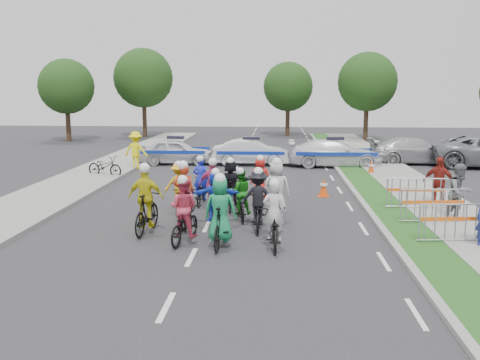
# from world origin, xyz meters

# --- Properties ---
(ground) EXTENTS (90.00, 90.00, 0.00)m
(ground) POSITION_xyz_m (0.00, 0.00, 0.00)
(ground) COLOR #28282B
(ground) RESTS_ON ground
(curb_right) EXTENTS (0.20, 60.00, 0.12)m
(curb_right) POSITION_xyz_m (5.10, 5.00, 0.06)
(curb_right) COLOR gray
(curb_right) RESTS_ON ground
(grass_strip) EXTENTS (1.20, 60.00, 0.11)m
(grass_strip) POSITION_xyz_m (5.80, 5.00, 0.06)
(grass_strip) COLOR #1C4E19
(grass_strip) RESTS_ON ground
(sidewalk_right) EXTENTS (2.40, 60.00, 0.13)m
(sidewalk_right) POSITION_xyz_m (7.60, 5.00, 0.07)
(sidewalk_right) COLOR gray
(sidewalk_right) RESTS_ON ground
(sidewalk_left) EXTENTS (3.00, 60.00, 0.13)m
(sidewalk_left) POSITION_xyz_m (-6.50, 5.00, 0.07)
(sidewalk_left) COLOR gray
(sidewalk_left) RESTS_ON ground
(rider_0) EXTENTS (0.70, 1.81, 1.82)m
(rider_0) POSITION_xyz_m (1.99, 0.94, 0.60)
(rider_0) COLOR black
(rider_0) RESTS_ON ground
(rider_1) EXTENTS (0.85, 1.88, 1.95)m
(rider_1) POSITION_xyz_m (0.62, 0.92, 0.76)
(rider_1) COLOR black
(rider_1) RESTS_ON ground
(rider_2) EXTENTS (0.98, 1.89, 1.83)m
(rider_2) POSITION_xyz_m (-0.39, 1.26, 0.68)
(rider_2) COLOR black
(rider_2) RESTS_ON ground
(rider_3) EXTENTS (1.06, 1.97, 2.03)m
(rider_3) POSITION_xyz_m (-1.60, 2.11, 0.77)
(rider_3) COLOR black
(rider_3) RESTS_ON ground
(rider_4) EXTENTS (1.02, 1.81, 1.85)m
(rider_4) POSITION_xyz_m (1.53, 2.69, 0.72)
(rider_4) COLOR black
(rider_4) RESTS_ON ground
(rider_5) EXTENTS (1.45, 1.73, 1.76)m
(rider_5) POSITION_xyz_m (0.27, 3.00, 0.75)
(rider_5) COLOR black
(rider_5) RESTS_ON ground
(rider_6) EXTENTS (0.99, 2.02, 1.97)m
(rider_6) POSITION_xyz_m (-0.68, 3.02, 0.65)
(rider_6) COLOR black
(rider_6) RESTS_ON ground
(rider_7) EXTENTS (0.89, 1.94, 1.99)m
(rider_7) POSITION_xyz_m (2.05, 3.75, 0.77)
(rider_7) COLOR black
(rider_7) RESTS_ON ground
(rider_8) EXTENTS (0.84, 1.69, 1.65)m
(rider_8) POSITION_xyz_m (0.93, 3.90, 0.62)
(rider_8) COLOR black
(rider_8) RESTS_ON ground
(rider_9) EXTENTS (0.94, 1.77, 1.85)m
(rider_9) POSITION_xyz_m (0.00, 4.62, 0.71)
(rider_9) COLOR black
(rider_9) RESTS_ON ground
(rider_10) EXTENTS (1.01, 1.75, 1.72)m
(rider_10) POSITION_xyz_m (-1.16, 4.86, 0.67)
(rider_10) COLOR black
(rider_10) RESTS_ON ground
(rider_11) EXTENTS (1.46, 1.74, 1.81)m
(rider_11) POSITION_xyz_m (0.52, 5.19, 0.76)
(rider_11) COLOR black
(rider_11) RESTS_ON ground
(rider_12) EXTENTS (0.64, 1.73, 1.75)m
(rider_12) POSITION_xyz_m (-0.61, 6.06, 0.58)
(rider_12) COLOR black
(rider_12) RESTS_ON ground
(rider_13) EXTENTS (0.79, 1.72, 1.76)m
(rider_13) POSITION_xyz_m (1.48, 6.25, 0.69)
(rider_13) COLOR black
(rider_13) RESTS_ON ground
(police_car_0) EXTENTS (4.11, 1.88, 1.37)m
(police_car_0) POSITION_xyz_m (-3.38, 16.05, 0.68)
(police_car_0) COLOR silver
(police_car_0) RESTS_ON ground
(police_car_1) EXTENTS (4.17, 1.61, 1.35)m
(police_car_1) POSITION_xyz_m (0.71, 16.02, 0.68)
(police_car_1) COLOR silver
(police_car_1) RESTS_ON ground
(police_car_2) EXTENTS (4.88, 2.06, 1.41)m
(police_car_2) POSITION_xyz_m (5.10, 15.69, 0.70)
(police_car_2) COLOR silver
(police_car_2) RESTS_ON ground
(civilian_sedan) EXTENTS (5.03, 2.28, 1.43)m
(civilian_sedan) POSITION_xyz_m (9.55, 17.06, 0.71)
(civilian_sedan) COLOR #A5A5AA
(civilian_sedan) RESTS_ON ground
(spectator_1) EXTENTS (1.10, 1.02, 1.81)m
(spectator_1) POSITION_xyz_m (7.64, 4.04, 0.90)
(spectator_1) COLOR slate
(spectator_1) RESTS_ON ground
(spectator_2) EXTENTS (1.12, 0.85, 1.77)m
(spectator_2) POSITION_xyz_m (7.59, 6.06, 0.88)
(spectator_2) COLOR maroon
(spectator_2) RESTS_ON ground
(marshal_hiviz) EXTENTS (1.35, 0.94, 1.90)m
(marshal_hiviz) POSITION_xyz_m (-5.06, 14.16, 0.95)
(marshal_hiviz) COLOR yellow
(marshal_hiviz) RESTS_ON ground
(barrier_0) EXTENTS (2.04, 0.69, 1.12)m
(barrier_0) POSITION_xyz_m (6.70, 1.46, 0.56)
(barrier_0) COLOR #A5A8AD
(barrier_0) RESTS_ON ground
(barrier_1) EXTENTS (2.04, 0.70, 1.12)m
(barrier_1) POSITION_xyz_m (6.70, 3.53, 0.56)
(barrier_1) COLOR #A5A8AD
(barrier_1) RESTS_ON ground
(barrier_2) EXTENTS (2.01, 0.54, 1.12)m
(barrier_2) POSITION_xyz_m (6.70, 5.46, 0.56)
(barrier_2) COLOR #A5A8AD
(barrier_2) RESTS_ON ground
(cone_0) EXTENTS (0.40, 0.40, 0.70)m
(cone_0) POSITION_xyz_m (3.84, 7.70, 0.34)
(cone_0) COLOR #F24C0C
(cone_0) RESTS_ON ground
(cone_1) EXTENTS (0.40, 0.40, 0.70)m
(cone_1) POSITION_xyz_m (6.54, 13.01, 0.34)
(cone_1) COLOR #F24C0C
(cone_1) RESTS_ON ground
(parked_bike) EXTENTS (1.94, 1.21, 0.96)m
(parked_bike) POSITION_xyz_m (-5.89, 11.68, 0.48)
(parked_bike) COLOR black
(parked_bike) RESTS_ON ground
(tree_0) EXTENTS (4.20, 4.20, 6.30)m
(tree_0) POSITION_xyz_m (-14.00, 28.00, 4.19)
(tree_0) COLOR #382619
(tree_0) RESTS_ON ground
(tree_1) EXTENTS (4.55, 4.55, 6.82)m
(tree_1) POSITION_xyz_m (9.00, 30.00, 4.54)
(tree_1) COLOR #382619
(tree_1) RESTS_ON ground
(tree_3) EXTENTS (4.90, 4.90, 7.35)m
(tree_3) POSITION_xyz_m (-9.00, 32.00, 4.89)
(tree_3) COLOR #382619
(tree_3) RESTS_ON ground
(tree_4) EXTENTS (4.20, 4.20, 6.30)m
(tree_4) POSITION_xyz_m (3.00, 34.00, 4.19)
(tree_4) COLOR #382619
(tree_4) RESTS_ON ground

